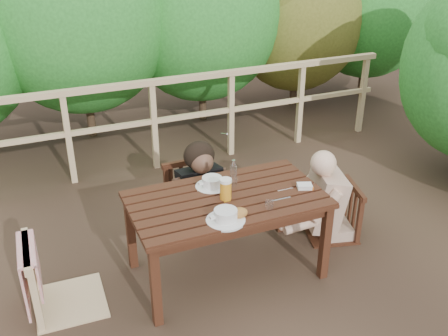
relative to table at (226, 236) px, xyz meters
name	(u,v)px	position (x,y,z in m)	size (l,w,h in m)	color
ground	(226,271)	(0.00, 0.00, -0.33)	(60.00, 60.00, 0.00)	#443023
table	(226,236)	(0.00, 0.00, 0.00)	(1.44, 0.81, 0.67)	#32190E
chair_left	(61,244)	(-1.21, 0.10, 0.19)	(0.52, 0.52, 1.04)	tan
chair_far	(194,172)	(0.05, 0.87, 0.14)	(0.47, 0.47, 0.94)	#32190E
chair_right	(334,190)	(1.06, 0.14, 0.10)	(0.44, 0.44, 0.88)	#32190E
woman	(193,156)	(0.05, 0.89, 0.29)	(0.50, 0.62, 1.24)	black
diner_right	(340,166)	(1.09, 0.14, 0.33)	(0.54, 0.66, 1.33)	tan
railing	(154,125)	(0.00, 2.00, 0.17)	(5.60, 0.10, 1.01)	tan
soup_near	(226,216)	(-0.13, -0.28, 0.38)	(0.27, 0.27, 0.09)	silver
soup_far	(212,182)	(-0.04, 0.20, 0.38)	(0.26, 0.26, 0.09)	white
bread_roll	(239,213)	(-0.02, -0.27, 0.37)	(0.12, 0.10, 0.07)	#B2833F
beer_glass	(226,190)	(-0.01, -0.01, 0.42)	(0.09, 0.09, 0.17)	#D16A0C
bottle	(233,174)	(0.12, 0.14, 0.45)	(0.06, 0.06, 0.23)	silver
tumbler	(269,205)	(0.22, -0.26, 0.37)	(0.06, 0.06, 0.07)	white
butter_tub	(304,187)	(0.60, -0.11, 0.36)	(0.11, 0.08, 0.05)	white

